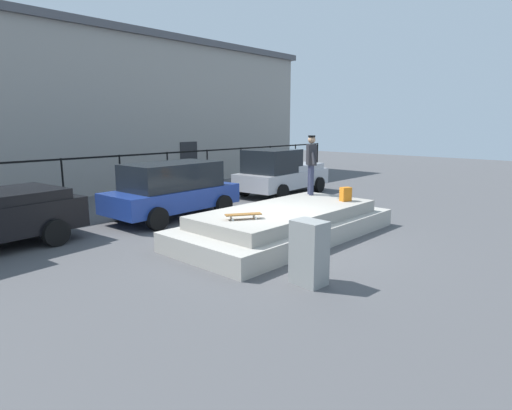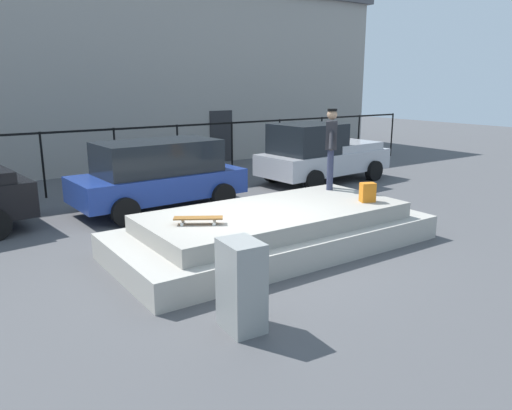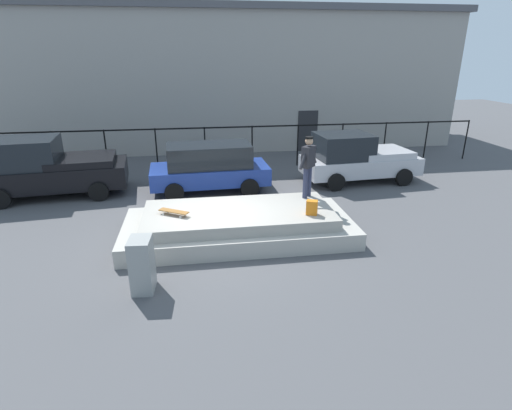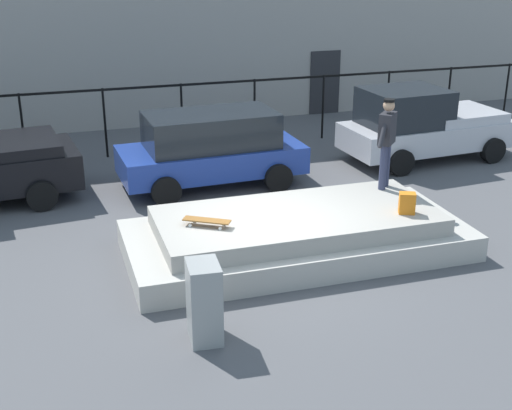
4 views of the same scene
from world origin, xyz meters
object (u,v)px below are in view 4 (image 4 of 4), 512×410
at_px(skateboarder, 387,137).
at_px(car_silver_pickup_far, 423,125).
at_px(skateboard, 207,221).
at_px(backpack, 407,203).
at_px(car_blue_hatchback_mid, 211,147).
at_px(utility_box, 204,302).

relative_size(skateboarder, car_silver_pickup_far, 0.39).
bearing_deg(skateboard, car_silver_pickup_far, 33.53).
height_order(backpack, car_blue_hatchback_mid, car_blue_hatchback_mid).
height_order(car_blue_hatchback_mid, utility_box, car_blue_hatchback_mid).
bearing_deg(backpack, car_blue_hatchback_mid, 140.83).
height_order(skateboard, backpack, backpack).
height_order(car_silver_pickup_far, utility_box, car_silver_pickup_far).
bearing_deg(car_silver_pickup_far, car_blue_hatchback_mid, -176.60).
distance_m(skateboarder, backpack, 1.59).
xyz_separation_m(car_blue_hatchback_mid, car_silver_pickup_far, (5.59, 0.33, 0.01)).
bearing_deg(car_blue_hatchback_mid, backpack, -62.19).
bearing_deg(backpack, skateboarder, 103.10).
bearing_deg(backpack, car_silver_pickup_far, 80.20).
relative_size(skateboard, backpack, 2.10).
bearing_deg(skateboarder, car_blue_hatchback_mid, 129.27).
relative_size(skateboarder, car_blue_hatchback_mid, 0.42).
distance_m(car_silver_pickup_far, utility_box, 9.86).
relative_size(backpack, utility_box, 0.32).
height_order(backpack, utility_box, utility_box).
xyz_separation_m(skateboarder, skateboard, (-3.75, -0.85, -0.92)).
xyz_separation_m(backpack, car_silver_pickup_far, (3.17, 4.92, -0.04)).
bearing_deg(backpack, utility_box, -134.07).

